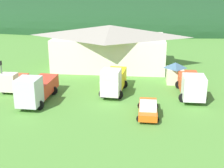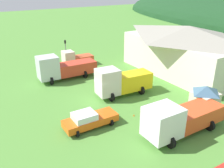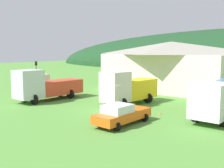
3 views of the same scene
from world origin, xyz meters
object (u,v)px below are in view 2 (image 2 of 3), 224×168
at_px(tow_truck_silver, 62,68).
at_px(traffic_cone_near_pickup, 134,116).
at_px(depot_building, 187,49).
at_px(traffic_light_west, 66,50).
at_px(service_pickup_orange, 89,120).
at_px(light_truck_cream, 75,59).
at_px(heavy_rig_white, 179,118).
at_px(flatbed_truck_yellow, 121,81).
at_px(play_shed_cream, 205,99).

height_order(tow_truck_silver, traffic_cone_near_pickup, tow_truck_silver).
bearing_deg(depot_building, traffic_light_west, -130.05).
height_order(service_pickup_orange, traffic_cone_near_pickup, service_pickup_orange).
xyz_separation_m(tow_truck_silver, service_pickup_orange, (13.14, -2.51, -0.92)).
bearing_deg(tow_truck_silver, light_truck_cream, -129.20).
bearing_deg(traffic_light_west, heavy_rig_white, 2.82).
bearing_deg(tow_truck_silver, flatbed_truck_yellow, 117.26).
distance_m(play_shed_cream, traffic_cone_near_pickup, 7.80).
bearing_deg(depot_building, tow_truck_silver, -111.77).
distance_m(light_truck_cream, traffic_light_west, 2.02).
xyz_separation_m(tow_truck_silver, traffic_cone_near_pickup, (13.78, 2.41, -1.75)).
distance_m(depot_building, play_shed_cream, 13.03).
distance_m(depot_building, flatbed_truck_yellow, 13.50).
xyz_separation_m(play_shed_cream, traffic_light_west, (-22.34, -6.59, 1.08)).
xyz_separation_m(heavy_rig_white, traffic_light_west, (-23.85, -1.17, 0.99)).
bearing_deg(play_shed_cream, heavy_rig_white, -74.45).
height_order(play_shed_cream, light_truck_cream, play_shed_cream).
height_order(tow_truck_silver, heavy_rig_white, tow_truck_silver).
relative_size(depot_building, traffic_light_west, 4.47).
distance_m(play_shed_cream, traffic_light_west, 23.32).
relative_size(light_truck_cream, flatbed_truck_yellow, 0.70).
xyz_separation_m(flatbed_truck_yellow, traffic_cone_near_pickup, (4.99, -1.69, -1.83)).
distance_m(tow_truck_silver, traffic_cone_near_pickup, 14.10).
relative_size(play_shed_cream, tow_truck_silver, 0.36).
distance_m(play_shed_cream, light_truck_cream, 22.15).
bearing_deg(light_truck_cream, tow_truck_silver, 50.68).
bearing_deg(heavy_rig_white, play_shed_cream, -163.80).
relative_size(service_pickup_orange, traffic_light_west, 1.24).
relative_size(flatbed_truck_yellow, service_pickup_orange, 1.35).
distance_m(depot_building, heavy_rig_white, 17.84).
bearing_deg(service_pickup_orange, light_truck_cream, -109.51).
bearing_deg(heavy_rig_white, traffic_light_west, -86.53).
height_order(depot_building, flatbed_truck_yellow, depot_building).
bearing_deg(play_shed_cream, light_truck_cream, -165.96).
distance_m(depot_building, light_truck_cream, 17.74).
height_order(depot_building, service_pickup_orange, depot_building).
bearing_deg(heavy_rig_white, service_pickup_orange, -39.21).
distance_m(heavy_rig_white, traffic_light_west, 23.90).
relative_size(depot_building, tow_truck_silver, 2.30).
relative_size(tow_truck_silver, service_pickup_orange, 1.57).
bearing_deg(service_pickup_orange, traffic_cone_near_pickup, 173.21).
height_order(light_truck_cream, tow_truck_silver, tow_truck_silver).
xyz_separation_m(flatbed_truck_yellow, service_pickup_orange, (4.35, -6.60, -1.00)).
relative_size(play_shed_cream, traffic_cone_near_pickup, 6.46).
distance_m(tow_truck_silver, heavy_rig_white, 18.92).
xyz_separation_m(depot_building, traffic_light_west, (-12.27, -14.59, -0.99)).
bearing_deg(play_shed_cream, tow_truck_silver, -151.21).
distance_m(flatbed_truck_yellow, traffic_light_west, 14.22).
xyz_separation_m(play_shed_cream, tow_truck_silver, (-17.00, -9.34, 0.19)).
bearing_deg(heavy_rig_white, light_truck_cream, -89.46).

